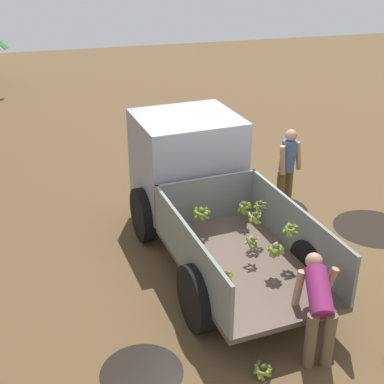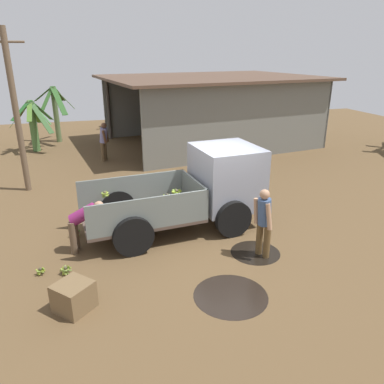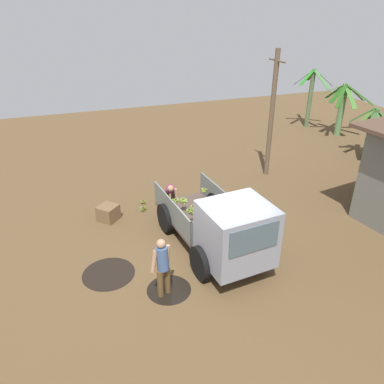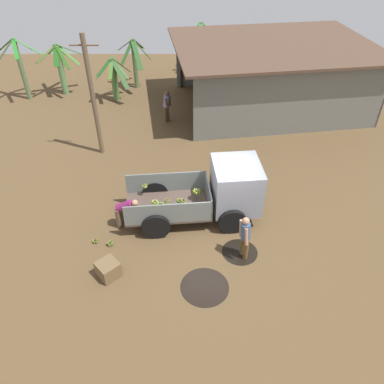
{
  "view_description": "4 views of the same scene",
  "coord_description": "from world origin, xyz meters",
  "px_view_note": "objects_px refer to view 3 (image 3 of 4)",
  "views": [
    {
      "loc": [
        -7.92,
        2.73,
        4.93
      ],
      "look_at": [
        -0.97,
        0.78,
        1.41
      ],
      "focal_mm": 50.0,
      "sensor_mm": 36.0,
      "label": 1
    },
    {
      "loc": [
        -2.95,
        -8.39,
        4.41
      ],
      "look_at": [
        -0.55,
        -0.15,
        1.17
      ],
      "focal_mm": 35.0,
      "sensor_mm": 36.0,
      "label": 2
    },
    {
      "loc": [
        7.85,
        -3.39,
        6.7
      ],
      "look_at": [
        -1.58,
        -0.0,
        1.55
      ],
      "focal_mm": 35.0,
      "sensor_mm": 36.0,
      "label": 3
    },
    {
      "loc": [
        -0.93,
        -9.69,
        9.0
      ],
      "look_at": [
        -0.93,
        0.31,
        1.1
      ],
      "focal_mm": 35.0,
      "sensor_mm": 36.0,
      "label": 4
    }
  ],
  "objects_px": {
    "cargo_truck": "(227,231)",
    "banana_bunch_on_ground_2": "(143,208)",
    "banana_bunch_on_ground_0": "(143,202)",
    "wooden_crate_0": "(108,213)",
    "utility_pole": "(272,114)",
    "person_worker_loading": "(170,193)",
    "person_foreground_visitor": "(163,265)",
    "person_bystander_near_shed": "(372,170)",
    "banana_bunch_on_ground_1": "(190,203)"
  },
  "relations": [
    {
      "from": "banana_bunch_on_ground_1",
      "to": "person_bystander_near_shed",
      "type": "bearing_deg",
      "value": 79.97
    },
    {
      "from": "banana_bunch_on_ground_0",
      "to": "person_worker_loading",
      "type": "bearing_deg",
      "value": 38.99
    },
    {
      "from": "person_worker_loading",
      "to": "banana_bunch_on_ground_1",
      "type": "bearing_deg",
      "value": 121.57
    },
    {
      "from": "banana_bunch_on_ground_0",
      "to": "wooden_crate_0",
      "type": "xyz_separation_m",
      "value": [
        0.7,
        -1.37,
        0.17
      ]
    },
    {
      "from": "person_bystander_near_shed",
      "to": "wooden_crate_0",
      "type": "height_order",
      "value": "person_bystander_near_shed"
    },
    {
      "from": "utility_pole",
      "to": "banana_bunch_on_ground_0",
      "type": "bearing_deg",
      "value": -81.59
    },
    {
      "from": "person_worker_loading",
      "to": "person_foreground_visitor",
      "type": "bearing_deg",
      "value": -4.86
    },
    {
      "from": "cargo_truck",
      "to": "person_foreground_visitor",
      "type": "distance_m",
      "value": 2.08
    },
    {
      "from": "person_worker_loading",
      "to": "wooden_crate_0",
      "type": "relative_size",
      "value": 2.1
    },
    {
      "from": "banana_bunch_on_ground_2",
      "to": "banana_bunch_on_ground_0",
      "type": "bearing_deg",
      "value": 165.33
    },
    {
      "from": "person_worker_loading",
      "to": "banana_bunch_on_ground_2",
      "type": "distance_m",
      "value": 1.2
    },
    {
      "from": "cargo_truck",
      "to": "banana_bunch_on_ground_1",
      "type": "xyz_separation_m",
      "value": [
        -3.53,
        0.17,
        -1.0
      ]
    },
    {
      "from": "cargo_truck",
      "to": "wooden_crate_0",
      "type": "relative_size",
      "value": 7.93
    },
    {
      "from": "person_bystander_near_shed",
      "to": "wooden_crate_0",
      "type": "xyz_separation_m",
      "value": [
        -1.25,
        -9.93,
        -0.64
      ]
    },
    {
      "from": "cargo_truck",
      "to": "banana_bunch_on_ground_2",
      "type": "relative_size",
      "value": 18.42
    },
    {
      "from": "banana_bunch_on_ground_0",
      "to": "utility_pole",
      "type": "bearing_deg",
      "value": 98.41
    },
    {
      "from": "utility_pole",
      "to": "person_bystander_near_shed",
      "type": "height_order",
      "value": "utility_pole"
    },
    {
      "from": "cargo_truck",
      "to": "banana_bunch_on_ground_2",
      "type": "height_order",
      "value": "cargo_truck"
    },
    {
      "from": "person_foreground_visitor",
      "to": "wooden_crate_0",
      "type": "bearing_deg",
      "value": -10.56
    },
    {
      "from": "wooden_crate_0",
      "to": "banana_bunch_on_ground_1",
      "type": "bearing_deg",
      "value": 89.85
    },
    {
      "from": "cargo_truck",
      "to": "person_worker_loading",
      "type": "height_order",
      "value": "cargo_truck"
    },
    {
      "from": "person_bystander_near_shed",
      "to": "banana_bunch_on_ground_1",
      "type": "distance_m",
      "value": 7.15
    },
    {
      "from": "utility_pole",
      "to": "banana_bunch_on_ground_2",
      "type": "bearing_deg",
      "value": -76.85
    },
    {
      "from": "cargo_truck",
      "to": "banana_bunch_on_ground_1",
      "type": "height_order",
      "value": "cargo_truck"
    },
    {
      "from": "banana_bunch_on_ground_2",
      "to": "wooden_crate_0",
      "type": "height_order",
      "value": "wooden_crate_0"
    },
    {
      "from": "wooden_crate_0",
      "to": "person_foreground_visitor",
      "type": "bearing_deg",
      "value": 10.71
    },
    {
      "from": "person_foreground_visitor",
      "to": "person_worker_loading",
      "type": "bearing_deg",
      "value": -40.61
    },
    {
      "from": "banana_bunch_on_ground_1",
      "to": "banana_bunch_on_ground_2",
      "type": "bearing_deg",
      "value": -96.42
    },
    {
      "from": "person_bystander_near_shed",
      "to": "person_worker_loading",
      "type": "bearing_deg",
      "value": -70.0
    },
    {
      "from": "banana_bunch_on_ground_0",
      "to": "wooden_crate_0",
      "type": "height_order",
      "value": "wooden_crate_0"
    },
    {
      "from": "person_foreground_visitor",
      "to": "banana_bunch_on_ground_0",
      "type": "relative_size",
      "value": 8.35
    },
    {
      "from": "person_bystander_near_shed",
      "to": "cargo_truck",
      "type": "bearing_deg",
      "value": -45.01
    },
    {
      "from": "banana_bunch_on_ground_0",
      "to": "cargo_truck",
      "type": "bearing_deg",
      "value": 18.34
    },
    {
      "from": "banana_bunch_on_ground_0",
      "to": "wooden_crate_0",
      "type": "bearing_deg",
      "value": -63.0
    },
    {
      "from": "cargo_truck",
      "to": "banana_bunch_on_ground_1",
      "type": "relative_size",
      "value": 17.73
    },
    {
      "from": "cargo_truck",
      "to": "person_bystander_near_shed",
      "type": "bearing_deg",
      "value": 102.39
    },
    {
      "from": "person_bystander_near_shed",
      "to": "banana_bunch_on_ground_0",
      "type": "relative_size",
      "value": 8.36
    },
    {
      "from": "person_foreground_visitor",
      "to": "wooden_crate_0",
      "type": "distance_m",
      "value": 4.24
    },
    {
      "from": "utility_pole",
      "to": "person_foreground_visitor",
      "type": "bearing_deg",
      "value": -47.66
    },
    {
      "from": "banana_bunch_on_ground_1",
      "to": "utility_pole",
      "type": "bearing_deg",
      "value": 110.81
    },
    {
      "from": "wooden_crate_0",
      "to": "banana_bunch_on_ground_0",
      "type": "bearing_deg",
      "value": 117.0
    },
    {
      "from": "person_foreground_visitor",
      "to": "utility_pole",
      "type": "bearing_deg",
      "value": -68.93
    },
    {
      "from": "banana_bunch_on_ground_2",
      "to": "wooden_crate_0",
      "type": "xyz_separation_m",
      "value": [
        0.18,
        -1.23,
        0.16
      ]
    },
    {
      "from": "banana_bunch_on_ground_1",
      "to": "cargo_truck",
      "type": "bearing_deg",
      "value": -2.73
    },
    {
      "from": "cargo_truck",
      "to": "banana_bunch_on_ground_2",
      "type": "bearing_deg",
      "value": -162.92
    },
    {
      "from": "banana_bunch_on_ground_0",
      "to": "banana_bunch_on_ground_1",
      "type": "bearing_deg",
      "value": 65.88
    },
    {
      "from": "person_foreground_visitor",
      "to": "person_worker_loading",
      "type": "xyz_separation_m",
      "value": [
        -3.86,
        1.36,
        -0.14
      ]
    },
    {
      "from": "banana_bunch_on_ground_2",
      "to": "wooden_crate_0",
      "type": "bearing_deg",
      "value": -81.5
    },
    {
      "from": "person_bystander_near_shed",
      "to": "banana_bunch_on_ground_2",
      "type": "bearing_deg",
      "value": -72.09
    },
    {
      "from": "utility_pole",
      "to": "person_worker_loading",
      "type": "xyz_separation_m",
      "value": [
        1.78,
        -4.84,
        -1.86
      ]
    }
  ]
}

